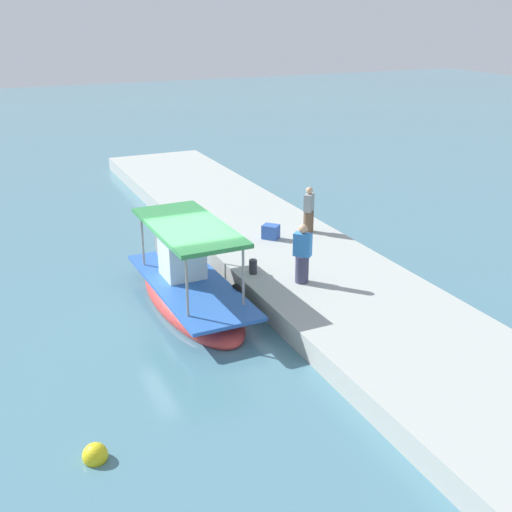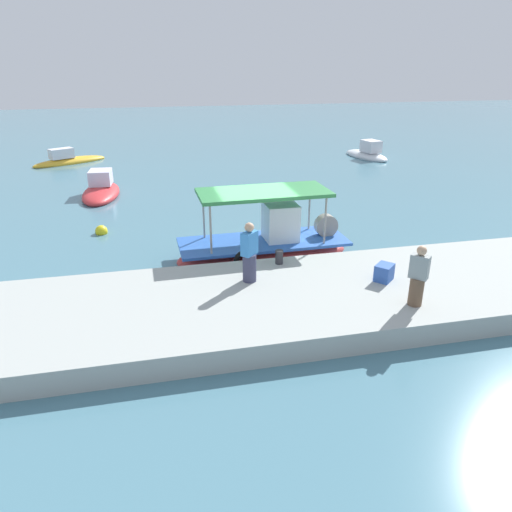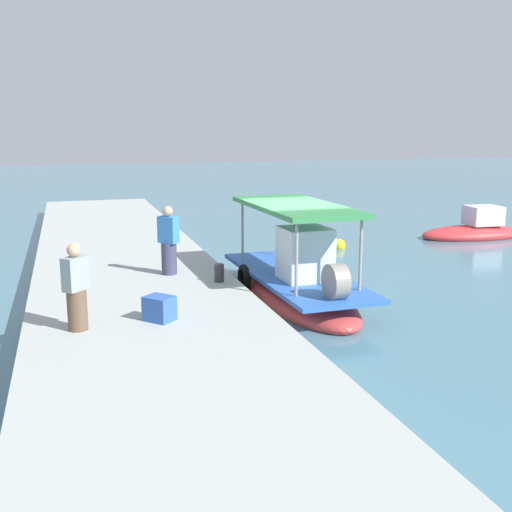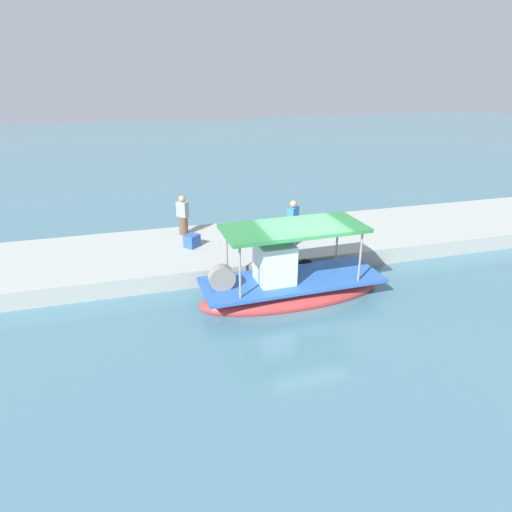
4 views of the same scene
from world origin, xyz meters
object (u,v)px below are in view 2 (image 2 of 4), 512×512
mooring_bollard (279,257)px  marker_buoy (101,231)px  main_fishing_boat (266,246)px  fisherman_near_bollard (418,279)px  moored_boat_near (101,191)px  moored_boat_mid (69,161)px  fisherman_by_crate (249,255)px  cargo_crate (384,273)px  moored_boat_far (367,154)px

mooring_bollard → marker_buoy: bearing=134.6°
main_fishing_boat → fisherman_near_bollard: (2.66, -5.34, 0.91)m
fisherman_near_bollard → moored_boat_near: 17.74m
main_fishing_boat → moored_boat_mid: 21.13m
fisherman_by_crate → mooring_bollard: size_ratio=4.00×
main_fishing_boat → marker_buoy: main_fishing_boat is taller
fisherman_by_crate → marker_buoy: (-4.64, 6.89, -1.31)m
mooring_bollard → moored_boat_near: size_ratio=0.10×
fisherman_near_bollard → fisherman_by_crate: fisherman_by_crate is taller
cargo_crate → marker_buoy: bearing=137.5°
mooring_bollard → cargo_crate: bearing=-35.1°
fisherman_by_crate → moored_boat_near: size_ratio=0.40×
moored_boat_mid → moored_boat_far: (20.56, -2.54, 0.06)m
fisherman_near_bollard → moored_boat_mid: fisherman_near_bollard is taller
main_fishing_boat → fisherman_near_bollard: 6.03m
fisherman_by_crate → cargo_crate: 3.89m
cargo_crate → marker_buoy: 11.43m
main_fishing_boat → moored_boat_near: (-6.30, 9.94, -0.20)m
fisherman_by_crate → moored_boat_mid: 23.47m
main_fishing_boat → mooring_bollard: size_ratio=14.00×
cargo_crate → mooring_bollard: bearing=144.9°
mooring_bollard → marker_buoy: mooring_bollard is taller
marker_buoy → moored_boat_far: moored_boat_far is taller
cargo_crate → moored_boat_near: size_ratio=0.12×
marker_buoy → main_fishing_boat: bearing=-33.6°
main_fishing_boat → moored_boat_far: (11.49, 16.55, -0.21)m
moored_boat_mid → moored_boat_far: size_ratio=1.11×
main_fishing_boat → moored_boat_near: main_fishing_boat is taller
moored_boat_mid → main_fishing_boat: bearing=-64.6°
moored_boat_far → main_fishing_boat: bearing=-124.8°
fisherman_near_bollard → marker_buoy: 12.62m
fisherman_near_bollard → moored_boat_far: bearing=68.0°
fisherman_by_crate → fisherman_near_bollard: bearing=-31.1°
main_fishing_boat → fisherman_by_crate: size_ratio=3.50×
cargo_crate → fisherman_by_crate: bearing=167.8°
fisherman_by_crate → moored_boat_far: size_ratio=0.39×
fisherman_near_bollard → cargo_crate: (-0.11, 1.53, -0.50)m
mooring_bollard → moored_boat_far: 21.84m
fisherman_near_bollard → cargo_crate: fisherman_near_bollard is taller
fisherman_by_crate → moored_boat_near: 13.95m
cargo_crate → moored_boat_near: 16.36m
marker_buoy → moored_boat_near: moored_boat_near is taller
moored_boat_mid → moored_boat_far: bearing=-7.0°
main_fishing_boat → cargo_crate: bearing=-56.3°
fisherman_by_crate → moored_boat_far: 23.34m
mooring_bollard → marker_buoy: size_ratio=0.89×
moored_boat_far → moored_boat_mid: bearing=173.0°
fisherman_near_bollard → fisherman_by_crate: 4.53m
main_fishing_boat → mooring_bollard: (-0.06, -1.98, 0.39)m
moored_boat_mid → moored_boat_far: 20.71m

